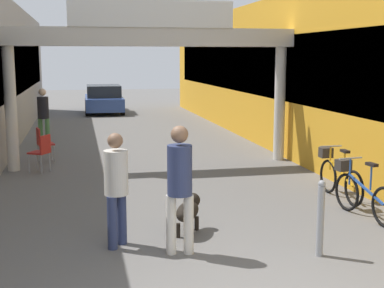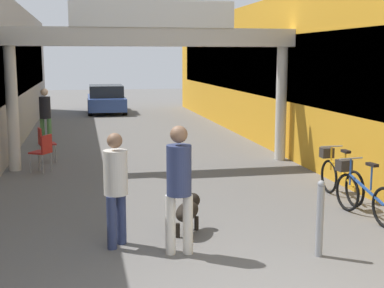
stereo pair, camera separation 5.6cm
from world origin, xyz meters
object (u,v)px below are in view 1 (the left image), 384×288
(dog_on_leash, at_px, (189,210))
(cafe_chair_red_nearer, at_px, (42,150))
(bicycle_orange_third, at_px, (338,176))
(parked_car_blue, at_px, (104,99))
(pedestrian_with_dog, at_px, (180,181))
(pedestrian_companion, at_px, (116,183))
(bollard_post_metal, at_px, (320,218))
(pedestrian_carrying_crate, at_px, (43,112))
(bicycle_blue_second, at_px, (361,192))
(cafe_chair_red_farther, at_px, (43,142))

(dog_on_leash, bearing_deg, cafe_chair_red_nearer, 116.60)
(dog_on_leash, relative_size, bicycle_orange_third, 0.47)
(parked_car_blue, bearing_deg, pedestrian_with_dog, -89.62)
(dog_on_leash, bearing_deg, pedestrian_companion, -160.88)
(bollard_post_metal, bearing_deg, pedestrian_companion, 160.67)
(pedestrian_carrying_crate, height_order, bicycle_blue_second, pedestrian_carrying_crate)
(bicycle_orange_third, distance_m, bollard_post_metal, 3.23)
(pedestrian_carrying_crate, bearing_deg, bollard_post_metal, -67.92)
(pedestrian_companion, bearing_deg, bicycle_orange_third, 22.67)
(pedestrian_carrying_crate, bearing_deg, parked_car_blue, 76.27)
(dog_on_leash, bearing_deg, parked_car_blue, 91.33)
(pedestrian_carrying_crate, distance_m, parked_car_blue, 9.55)
(dog_on_leash, bearing_deg, bollard_post_metal, -40.52)
(bollard_post_metal, distance_m, cafe_chair_red_nearer, 7.50)
(bicycle_blue_second, bearing_deg, pedestrian_with_dog, -162.41)
(dog_on_leash, xyz_separation_m, parked_car_blue, (-0.43, 18.41, 0.29))
(dog_on_leash, height_order, cafe_chair_red_farther, cafe_chair_red_farther)
(dog_on_leash, xyz_separation_m, bollard_post_metal, (1.56, -1.33, 0.18))
(pedestrian_companion, relative_size, parked_car_blue, 0.41)
(pedestrian_companion, xyz_separation_m, dog_on_leash, (1.13, 0.39, -0.58))
(pedestrian_carrying_crate, relative_size, bollard_post_metal, 1.63)
(pedestrian_carrying_crate, xyz_separation_m, bollard_post_metal, (4.25, -10.47, -0.46))
(bicycle_orange_third, xyz_separation_m, bollard_post_metal, (-1.67, -2.76, 0.10))
(dog_on_leash, distance_m, bicycle_blue_second, 3.04)
(pedestrian_companion, bearing_deg, dog_on_leash, 19.12)
(bollard_post_metal, bearing_deg, parked_car_blue, 95.74)
(pedestrian_carrying_crate, xyz_separation_m, cafe_chair_red_farther, (0.14, -2.90, -0.46))
(pedestrian_with_dog, xyz_separation_m, cafe_chair_red_farther, (-2.26, 7.10, -0.49))
(bollard_post_metal, xyz_separation_m, cafe_chair_red_farther, (-4.11, 7.58, 0.00))
(bollard_post_metal, bearing_deg, bicycle_orange_third, 58.79)
(bicycle_blue_second, relative_size, bollard_post_metal, 1.58)
(bollard_post_metal, height_order, cafe_chair_red_nearer, bollard_post_metal)
(bicycle_orange_third, xyz_separation_m, parked_car_blue, (-3.66, 16.98, 0.21))
(bicycle_orange_third, relative_size, bollard_post_metal, 1.59)
(pedestrian_carrying_crate, height_order, bollard_post_metal, pedestrian_carrying_crate)
(pedestrian_with_dog, xyz_separation_m, bicycle_blue_second, (3.33, 1.06, -0.60))
(parked_car_blue, bearing_deg, bollard_post_metal, -84.26)
(bicycle_blue_second, distance_m, cafe_chair_red_farther, 8.23)
(bicycle_orange_third, bearing_deg, bicycle_blue_second, -99.17)
(bollard_post_metal, bearing_deg, bicycle_blue_second, 46.07)
(pedestrian_with_dog, relative_size, cafe_chair_red_nearer, 2.01)
(pedestrian_with_dog, bearing_deg, bicycle_blue_second, 17.59)
(pedestrian_carrying_crate, relative_size, bicycle_orange_third, 1.03)
(cafe_chair_red_nearer, bearing_deg, cafe_chair_red_farther, 92.73)
(bollard_post_metal, xyz_separation_m, cafe_chair_red_nearer, (-4.05, 6.31, 0.00))
(pedestrian_with_dog, bearing_deg, pedestrian_carrying_crate, 103.47)
(parked_car_blue, bearing_deg, pedestrian_companion, -92.13)
(bicycle_blue_second, xyz_separation_m, cafe_chair_red_farther, (-5.58, 6.05, 0.10))
(pedestrian_carrying_crate, bearing_deg, cafe_chair_red_farther, -87.28)
(pedestrian_with_dog, height_order, bollard_post_metal, pedestrian_with_dog)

